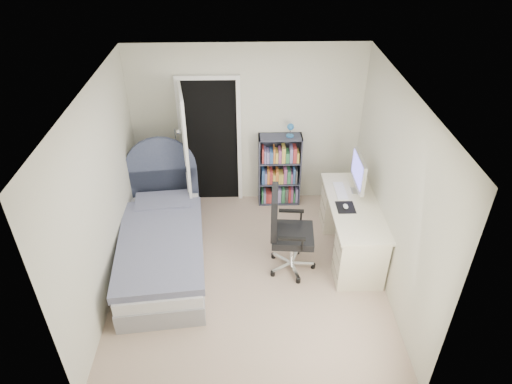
{
  "coord_description": "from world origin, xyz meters",
  "views": [
    {
      "loc": [
        -0.04,
        -4.37,
        4.23
      ],
      "look_at": [
        0.1,
        0.45,
        0.99
      ],
      "focal_mm": 32.0,
      "sensor_mm": 36.0,
      "label": 1
    }
  ],
  "objects_px": {
    "nightstand": "(170,183)",
    "bookcase": "(280,173)",
    "floor_lamp": "(181,179)",
    "office_chair": "(285,228)",
    "desk": "(351,226)",
    "bed": "(163,243)"
  },
  "relations": [
    {
      "from": "nightstand",
      "to": "bookcase",
      "type": "bearing_deg",
      "value": 2.61
    },
    {
      "from": "floor_lamp",
      "to": "office_chair",
      "type": "relative_size",
      "value": 1.19
    },
    {
      "from": "bookcase",
      "to": "office_chair",
      "type": "height_order",
      "value": "bookcase"
    },
    {
      "from": "floor_lamp",
      "to": "office_chair",
      "type": "bearing_deg",
      "value": -41.94
    },
    {
      "from": "floor_lamp",
      "to": "desk",
      "type": "distance_m",
      "value": 2.58
    },
    {
      "from": "office_chair",
      "to": "bed",
      "type": "bearing_deg",
      "value": 174.33
    },
    {
      "from": "bed",
      "to": "nightstand",
      "type": "relative_size",
      "value": 3.61
    },
    {
      "from": "bed",
      "to": "bookcase",
      "type": "bearing_deg",
      "value": 39.94
    },
    {
      "from": "floor_lamp",
      "to": "bookcase",
      "type": "height_order",
      "value": "floor_lamp"
    },
    {
      "from": "nightstand",
      "to": "floor_lamp",
      "type": "height_order",
      "value": "floor_lamp"
    },
    {
      "from": "desk",
      "to": "office_chair",
      "type": "bearing_deg",
      "value": -161.31
    },
    {
      "from": "office_chair",
      "to": "floor_lamp",
      "type": "bearing_deg",
      "value": 138.06
    },
    {
      "from": "nightstand",
      "to": "office_chair",
      "type": "relative_size",
      "value": 0.54
    },
    {
      "from": "bed",
      "to": "office_chair",
      "type": "xyz_separation_m",
      "value": [
        1.6,
        -0.16,
        0.35
      ]
    },
    {
      "from": "nightstand",
      "to": "bookcase",
      "type": "height_order",
      "value": "bookcase"
    },
    {
      "from": "office_chair",
      "to": "bookcase",
      "type": "bearing_deg",
      "value": 88.27
    },
    {
      "from": "bookcase",
      "to": "office_chair",
      "type": "distance_m",
      "value": 1.54
    },
    {
      "from": "nightstand",
      "to": "desk",
      "type": "height_order",
      "value": "desk"
    },
    {
      "from": "floor_lamp",
      "to": "office_chair",
      "type": "height_order",
      "value": "floor_lamp"
    },
    {
      "from": "nightstand",
      "to": "office_chair",
      "type": "xyz_separation_m",
      "value": [
        1.66,
        -1.46,
        0.23
      ]
    },
    {
      "from": "bed",
      "to": "desk",
      "type": "bearing_deg",
      "value": 3.5
    },
    {
      "from": "floor_lamp",
      "to": "desk",
      "type": "bearing_deg",
      "value": -22.64
    }
  ]
}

